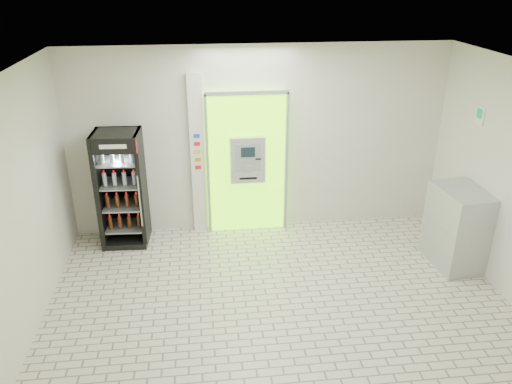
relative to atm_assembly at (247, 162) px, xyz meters
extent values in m
plane|color=beige|center=(0.20, -2.41, -1.17)|extent=(6.00, 6.00, 0.00)
plane|color=silver|center=(0.20, 0.09, 0.33)|extent=(6.00, 0.00, 6.00)
plane|color=silver|center=(0.20, -4.91, 0.33)|extent=(6.00, 0.00, 6.00)
plane|color=silver|center=(-2.80, -2.41, 0.33)|extent=(0.00, 5.00, 5.00)
plane|color=white|center=(0.20, -2.41, 1.83)|extent=(6.00, 6.00, 0.00)
cube|color=#76EE0B|center=(0.00, 0.02, -0.02)|extent=(1.20, 0.12, 2.30)
cube|color=gray|center=(0.00, -0.05, 1.13)|extent=(1.28, 0.04, 0.06)
cube|color=gray|center=(-0.63, -0.05, -0.02)|extent=(0.04, 0.04, 2.30)
cube|color=gray|center=(0.63, -0.05, -0.02)|extent=(0.04, 0.04, 2.30)
cube|color=black|center=(0.10, -0.04, -0.67)|extent=(0.62, 0.01, 0.67)
cube|color=black|center=(-0.34, -0.04, 0.81)|extent=(0.22, 0.01, 0.18)
cube|color=#ABAEB3|center=(0.00, -0.09, 0.08)|extent=(0.55, 0.12, 0.75)
cube|color=black|center=(0.00, -0.16, 0.23)|extent=(0.22, 0.01, 0.16)
cube|color=gray|center=(0.00, -0.16, -0.05)|extent=(0.16, 0.01, 0.12)
cube|color=black|center=(0.16, -0.16, 0.11)|extent=(0.09, 0.01, 0.02)
cube|color=black|center=(0.00, -0.16, -0.21)|extent=(0.28, 0.01, 0.03)
cube|color=silver|center=(-0.78, 0.04, 0.13)|extent=(0.22, 0.10, 2.60)
cube|color=#193FB2|center=(-0.78, -0.02, 0.48)|extent=(0.09, 0.01, 0.06)
cube|color=red|center=(-0.78, -0.02, 0.35)|extent=(0.09, 0.01, 0.06)
cube|color=yellow|center=(-0.78, -0.02, 0.22)|extent=(0.09, 0.01, 0.06)
cube|color=orange|center=(-0.78, -0.02, 0.09)|extent=(0.09, 0.01, 0.06)
cube|color=red|center=(-0.78, -0.02, -0.04)|extent=(0.09, 0.01, 0.06)
cube|color=black|center=(-1.96, -0.23, -0.26)|extent=(0.71, 0.65, 1.82)
cube|color=black|center=(-1.96, 0.05, -0.26)|extent=(0.68, 0.08, 1.82)
cube|color=red|center=(-1.96, -0.54, 0.53)|extent=(0.67, 0.04, 0.22)
cube|color=white|center=(-1.96, -0.54, 0.53)|extent=(0.38, 0.02, 0.06)
cube|color=black|center=(-1.96, -0.23, -1.13)|extent=(0.71, 0.65, 0.09)
cylinder|color=gray|center=(-1.67, -0.56, -0.33)|extent=(0.03, 0.03, 0.82)
cube|color=gray|center=(-1.96, -0.23, -0.90)|extent=(0.60, 0.56, 0.02)
cube|color=gray|center=(-1.96, -0.23, -0.53)|extent=(0.60, 0.56, 0.02)
cube|color=gray|center=(-1.96, -0.23, -0.17)|extent=(0.60, 0.56, 0.02)
cube|color=gray|center=(-1.96, -0.23, 0.19)|extent=(0.60, 0.56, 0.02)
cube|color=#ABAEB3|center=(2.89, -1.45, -0.58)|extent=(0.66, 0.93, 1.18)
cube|color=gray|center=(2.60, -1.45, -0.52)|extent=(0.07, 0.87, 0.01)
cube|color=white|center=(3.19, -1.01, 0.95)|extent=(0.02, 0.22, 0.26)
cube|color=#0C8C40|center=(3.18, -1.01, 0.98)|extent=(0.00, 0.14, 0.14)
camera|label=1|loc=(-0.73, -7.42, 2.84)|focal=35.00mm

